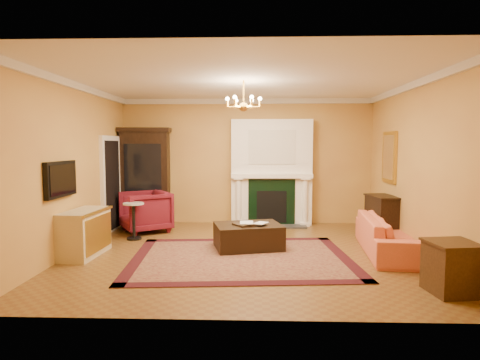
{
  "coord_description": "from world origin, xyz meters",
  "views": [
    {
      "loc": [
        0.18,
        -6.95,
        1.9
      ],
      "look_at": [
        -0.07,
        0.3,
        1.27
      ],
      "focal_mm": 30.0,
      "sensor_mm": 36.0,
      "label": 1
    }
  ],
  "objects_px": {
    "pedestal_table": "(134,218)",
    "china_cabinet": "(146,179)",
    "wingback_armchair": "(145,210)",
    "commode": "(84,233)",
    "console_table": "(382,218)",
    "end_table": "(452,269)",
    "leather_ottoman": "(248,236)",
    "coral_sofa": "(390,229)"
  },
  "relations": [
    {
      "from": "pedestal_table",
      "to": "china_cabinet",
      "type": "bearing_deg",
      "value": 96.09
    },
    {
      "from": "wingback_armchair",
      "to": "commode",
      "type": "height_order",
      "value": "wingback_armchair"
    },
    {
      "from": "pedestal_table",
      "to": "console_table",
      "type": "relative_size",
      "value": 0.87
    },
    {
      "from": "pedestal_table",
      "to": "commode",
      "type": "distance_m",
      "value": 1.3
    },
    {
      "from": "commode",
      "to": "end_table",
      "type": "xyz_separation_m",
      "value": [
        5.45,
        -1.58,
        -0.08
      ]
    },
    {
      "from": "wingback_armchair",
      "to": "console_table",
      "type": "distance_m",
      "value": 5.01
    },
    {
      "from": "console_table",
      "to": "wingback_armchair",
      "type": "bearing_deg",
      "value": 165.87
    },
    {
      "from": "china_cabinet",
      "to": "commode",
      "type": "xyz_separation_m",
      "value": [
        -0.33,
        -2.77,
        -0.71
      ]
    },
    {
      "from": "console_table",
      "to": "leather_ottoman",
      "type": "distance_m",
      "value": 2.84
    },
    {
      "from": "commode",
      "to": "pedestal_table",
      "type": "bearing_deg",
      "value": 70.92
    },
    {
      "from": "pedestal_table",
      "to": "leather_ottoman",
      "type": "relative_size",
      "value": 0.63
    },
    {
      "from": "wingback_armchair",
      "to": "commode",
      "type": "relative_size",
      "value": 0.93
    },
    {
      "from": "china_cabinet",
      "to": "console_table",
      "type": "xyz_separation_m",
      "value": [
        5.18,
        -1.36,
        -0.68
      ]
    },
    {
      "from": "commode",
      "to": "end_table",
      "type": "height_order",
      "value": "commode"
    },
    {
      "from": "commode",
      "to": "coral_sofa",
      "type": "height_order",
      "value": "coral_sofa"
    },
    {
      "from": "china_cabinet",
      "to": "wingback_armchair",
      "type": "height_order",
      "value": "china_cabinet"
    },
    {
      "from": "china_cabinet",
      "to": "console_table",
      "type": "height_order",
      "value": "china_cabinet"
    },
    {
      "from": "console_table",
      "to": "coral_sofa",
      "type": "bearing_deg",
      "value": -109.14
    },
    {
      "from": "pedestal_table",
      "to": "leather_ottoman",
      "type": "distance_m",
      "value": 2.4
    },
    {
      "from": "coral_sofa",
      "to": "leather_ottoman",
      "type": "bearing_deg",
      "value": 91.05
    },
    {
      "from": "pedestal_table",
      "to": "console_table",
      "type": "xyz_separation_m",
      "value": [
        5.01,
        0.21,
        -0.01
      ]
    },
    {
      "from": "china_cabinet",
      "to": "wingback_armchair",
      "type": "bearing_deg",
      "value": -79.93
    },
    {
      "from": "leather_ottoman",
      "to": "pedestal_table",
      "type": "bearing_deg",
      "value": 150.85
    },
    {
      "from": "wingback_armchair",
      "to": "coral_sofa",
      "type": "relative_size",
      "value": 0.45
    },
    {
      "from": "commode",
      "to": "coral_sofa",
      "type": "bearing_deg",
      "value": 7.09
    },
    {
      "from": "china_cabinet",
      "to": "leather_ottoman",
      "type": "bearing_deg",
      "value": -45.33
    },
    {
      "from": "china_cabinet",
      "to": "leather_ottoman",
      "type": "distance_m",
      "value": 3.43
    },
    {
      "from": "console_table",
      "to": "leather_ottoman",
      "type": "height_order",
      "value": "console_table"
    },
    {
      "from": "pedestal_table",
      "to": "end_table",
      "type": "relative_size",
      "value": 1.16
    },
    {
      "from": "end_table",
      "to": "commode",
      "type": "bearing_deg",
      "value": 163.88
    },
    {
      "from": "coral_sofa",
      "to": "leather_ottoman",
      "type": "height_order",
      "value": "coral_sofa"
    },
    {
      "from": "wingback_armchair",
      "to": "console_table",
      "type": "relative_size",
      "value": 1.15
    },
    {
      "from": "end_table",
      "to": "console_table",
      "type": "distance_m",
      "value": 2.99
    },
    {
      "from": "pedestal_table",
      "to": "commode",
      "type": "bearing_deg",
      "value": -112.5
    },
    {
      "from": "pedestal_table",
      "to": "wingback_armchair",
      "type": "bearing_deg",
      "value": 87.26
    },
    {
      "from": "console_table",
      "to": "leather_ottoman",
      "type": "relative_size",
      "value": 0.72
    },
    {
      "from": "coral_sofa",
      "to": "end_table",
      "type": "height_order",
      "value": "coral_sofa"
    },
    {
      "from": "leather_ottoman",
      "to": "console_table",
      "type": "bearing_deg",
      "value": 3.63
    },
    {
      "from": "wingback_armchair",
      "to": "console_table",
      "type": "xyz_separation_m",
      "value": [
        4.98,
        -0.53,
        -0.06
      ]
    },
    {
      "from": "coral_sofa",
      "to": "console_table",
      "type": "height_order",
      "value": "coral_sofa"
    },
    {
      "from": "wingback_armchair",
      "to": "coral_sofa",
      "type": "xyz_separation_m",
      "value": [
        4.77,
        -1.6,
        -0.06
      ]
    },
    {
      "from": "china_cabinet",
      "to": "end_table",
      "type": "height_order",
      "value": "china_cabinet"
    }
  ]
}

